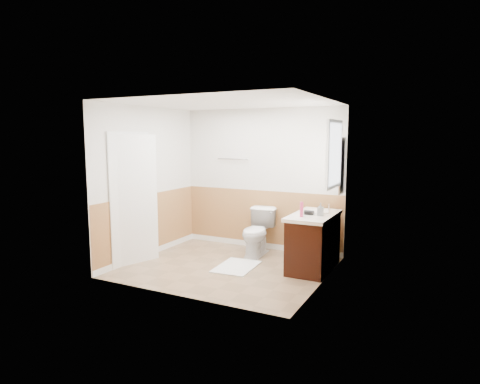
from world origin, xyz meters
The scene contains 32 objects.
floor centered at (0.00, 0.00, 0.00)m, with size 3.00×3.00×0.00m, color #8C7051.
ceiling centered at (0.00, 0.00, 2.50)m, with size 3.00×3.00×0.00m, color white.
wall_back centered at (0.00, 1.30, 1.25)m, with size 3.00×3.00×0.00m, color silver.
wall_front centered at (0.00, -1.30, 1.25)m, with size 3.00×3.00×0.00m, color silver.
wall_left centered at (-1.50, 0.00, 1.25)m, with size 3.00×3.00×0.00m, color silver.
wall_right centered at (1.50, 0.00, 1.25)m, with size 3.00×3.00×0.00m, color silver.
wainscot_back centered at (0.00, 1.29, 0.50)m, with size 3.00×3.00×0.00m, color #AD7945.
wainscot_front centered at (0.00, -1.29, 0.50)m, with size 3.00×3.00×0.00m, color #AD7945.
wainscot_left centered at (-1.49, 0.00, 0.50)m, with size 2.60×2.60×0.00m, color #AD7945.
wainscot_right centered at (1.49, 0.00, 0.50)m, with size 2.60×2.60×0.00m, color #AD7945.
toilet centered at (0.14, 0.83, 0.40)m, with size 0.44×0.77×0.79m, color white.
bath_mat centered at (0.14, 0.05, 0.01)m, with size 0.55×0.80×0.02m, color white.
vanity_cabinet centered at (1.21, 0.52, 0.40)m, with size 0.55×1.10×0.80m, color black.
vanity_knob_left centered at (0.91, 0.42, 0.55)m, with size 0.03×0.03×0.03m, color #B9BAC0.
vanity_knob_right centered at (0.91, 0.62, 0.55)m, with size 0.03×0.03×0.03m, color silver.
countertop centered at (1.20, 0.52, 0.83)m, with size 0.60×1.15×0.05m, color white.
sink_basin centered at (1.21, 0.67, 0.86)m, with size 0.36×0.36×0.02m, color white.
faucet centered at (1.39, 0.67, 0.92)m, with size 0.02×0.02×0.14m, color white.
lotion_bottle centered at (1.11, 0.22, 0.96)m, with size 0.05×0.05×0.22m, color #D5376B.
soap_dispenser centered at (1.33, 0.43, 0.95)m, with size 0.09×0.09×0.19m, color gray.
hair_dryer_body centered at (1.16, 0.42, 0.89)m, with size 0.07×0.07×0.14m, color black.
hair_dryer_handle centered at (1.13, 0.42, 0.86)m, with size 0.03×0.03×0.07m, color black.
mirror_panel centered at (1.48, 1.10, 1.55)m, with size 0.02×0.35×0.90m, color silver.
window_frame centered at (1.47, 0.59, 1.75)m, with size 0.04×0.80×1.00m, color white.
window_glass centered at (1.49, 0.59, 1.75)m, with size 0.01×0.70×0.90m, color white.
door centered at (-1.40, -0.45, 1.02)m, with size 0.05×0.80×2.04m, color white.
door_frame centered at (-1.48, -0.45, 1.03)m, with size 0.02×0.92×2.10m, color white.
door_knob centered at (-1.34, -0.12, 0.95)m, with size 0.06×0.06×0.06m, color silver.
towel_bar centered at (-0.55, 1.25, 1.60)m, with size 0.02×0.02×0.62m, color silver.
tp_holder_bar centered at (-0.10, 1.23, 0.70)m, with size 0.02×0.02×0.14m, color silver.
tp_roll centered at (-0.10, 1.23, 0.70)m, with size 0.11×0.11×0.10m, color white.
tp_sheet centered at (-0.10, 1.23, 0.59)m, with size 0.10×0.01×0.16m, color white.
Camera 1 is at (2.97, -5.44, 2.00)m, focal length 30.99 mm.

